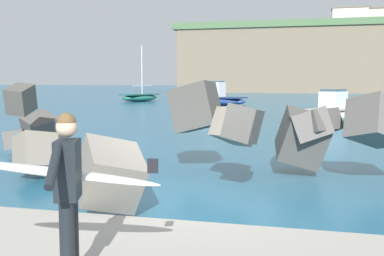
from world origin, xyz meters
The scene contains 10 objects.
ground_plane centered at (0.00, 0.00, 0.00)m, with size 400.00×400.00×0.00m, color #235B7A.
breakwater_jetty centered at (0.00, 2.12, 1.06)m, with size 30.77×7.22×2.34m.
surfer_with_board centered at (-0.20, -4.20, 1.28)m, with size 2.10×1.41×1.78m.
boat_near_left centered at (-16.38, 41.16, 0.46)m, with size 3.84×5.50×6.15m.
boat_near_right centered at (3.09, 18.45, 0.59)m, with size 3.74×4.72×1.85m.
boat_mid_left centered at (-6.57, 35.51, 0.68)m, with size 6.12×4.03×2.27m.
mooring_buoy_inner centered at (4.46, 18.64, 0.22)m, with size 0.44×0.44×0.44m.
mooring_buoy_middle centered at (-6.95, 29.55, 0.22)m, with size 0.44×0.44×0.44m.
station_building_west centered at (14.11, 103.75, 15.33)m, with size 7.47×7.76×4.62m.
station_building_central centered at (8.83, 97.34, 15.13)m, with size 7.37×4.50×4.20m.
Camera 1 is at (2.26, -8.59, 2.34)m, focal length 44.98 mm.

